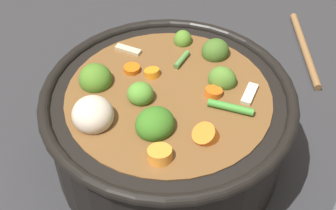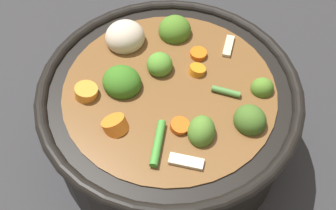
% 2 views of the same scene
% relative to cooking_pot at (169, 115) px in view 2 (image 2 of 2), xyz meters
% --- Properties ---
extents(ground_plane, '(1.10, 1.10, 0.00)m').
position_rel_cooking_pot_xyz_m(ground_plane, '(0.00, -0.00, -0.07)').
color(ground_plane, '#2D2D30').
extents(cooking_pot, '(0.32, 0.32, 0.15)m').
position_rel_cooking_pot_xyz_m(cooking_pot, '(0.00, 0.00, 0.00)').
color(cooking_pot, black).
rests_on(cooking_pot, ground_plane).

